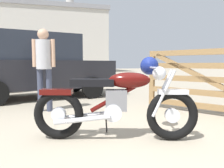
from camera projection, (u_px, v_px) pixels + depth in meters
ground_plane at (131, 146)px, 2.45m from camera, size 80.00×80.00×0.00m
vintage_motorcycle at (119, 101)px, 2.66m from camera, size 1.97×0.91×1.07m
bystander at (44, 61)px, 4.20m from camera, size 0.44×0.30×1.66m
white_estate_far at (4, 65)px, 10.72m from camera, size 4.09×2.22×1.78m
dark_sedan_left at (17, 66)px, 13.88m from camera, size 4.39×2.35×1.67m
blue_hatchback_right at (39, 66)px, 5.95m from camera, size 4.08×2.21×1.78m
industrial_building at (41, 43)px, 29.18m from camera, size 17.81×15.43×14.53m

